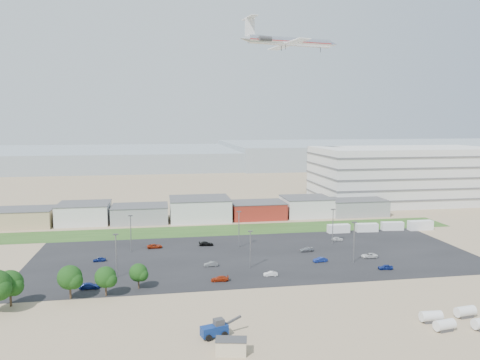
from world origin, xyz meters
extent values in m
plane|color=#907D5C|center=(0.00, 0.00, 0.00)|extent=(700.00, 700.00, 0.00)
cube|color=black|center=(5.00, 20.00, 0.01)|extent=(120.00, 50.00, 0.01)
cube|color=#274A1C|center=(0.00, 52.00, 0.01)|extent=(160.00, 16.00, 0.02)
cube|color=silver|center=(90.00, 95.00, 12.50)|extent=(80.00, 40.00, 25.00)
imported|color=silver|center=(34.89, 12.89, 0.62)|extent=(4.46, 2.09, 1.23)
imported|color=navy|center=(20.53, 11.41, 0.62)|extent=(3.91, 1.77, 1.24)
imported|color=navy|center=(34.40, 2.68, 0.62)|extent=(3.80, 1.94, 1.24)
imported|color=maroon|center=(-7.31, 1.04, 0.59)|extent=(4.20, 1.93, 1.19)
imported|color=#595B5E|center=(-8.07, 12.55, 0.59)|extent=(3.58, 1.31, 1.17)
imported|color=navy|center=(-36.61, 21.66, 0.56)|extent=(3.41, 1.61, 1.13)
imported|color=black|center=(-7.38, 32.74, 0.62)|extent=(4.43, 2.15, 1.24)
imported|color=silver|center=(33.23, 31.74, 0.60)|extent=(3.69, 1.82, 1.21)
imported|color=maroon|center=(-22.40, 32.54, 0.61)|extent=(4.54, 2.38, 1.22)
imported|color=navy|center=(-36.18, 1.02, 0.66)|extent=(4.54, 1.89, 1.31)
imported|color=#A5A5AA|center=(19.94, 21.57, 0.59)|extent=(4.20, 1.95, 1.19)
imported|color=silver|center=(5.10, 2.64, 0.55)|extent=(3.38, 1.31, 1.10)
camera|label=1|loc=(-20.24, -102.24, 36.34)|focal=35.00mm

